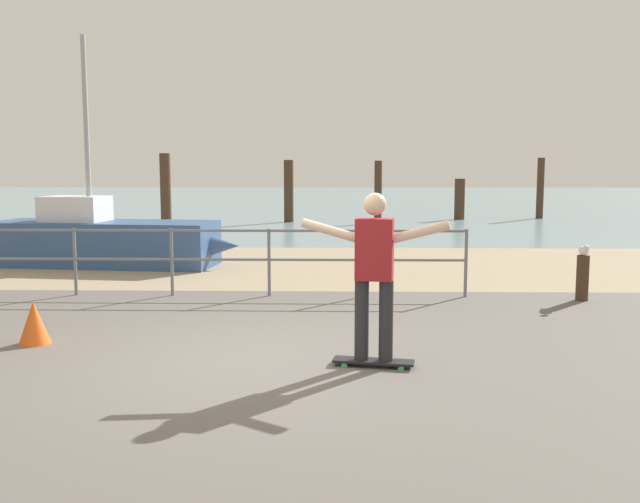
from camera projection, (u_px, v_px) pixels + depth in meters
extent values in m
cube|color=#605B56|center=(245.00, 395.00, 6.09)|extent=(24.00, 10.00, 0.04)
cube|color=tan|center=(297.00, 266.00, 14.03)|extent=(24.00, 6.00, 0.04)
cube|color=#75939E|center=(324.00, 200.00, 41.81)|extent=(72.00, 50.00, 0.04)
cylinder|color=slate|center=(75.00, 262.00, 10.67)|extent=(0.05, 0.05, 1.05)
cylinder|color=slate|center=(172.00, 263.00, 10.63)|extent=(0.05, 0.05, 1.05)
cylinder|color=slate|center=(269.00, 263.00, 10.59)|extent=(0.05, 0.05, 1.05)
cylinder|color=slate|center=(367.00, 263.00, 10.56)|extent=(0.05, 0.05, 1.05)
cylinder|color=slate|center=(466.00, 264.00, 10.52)|extent=(0.05, 0.05, 1.05)
cylinder|color=slate|center=(122.00, 230.00, 10.59)|extent=(10.44, 0.04, 0.04)
cylinder|color=slate|center=(123.00, 259.00, 10.64)|extent=(10.44, 0.04, 0.04)
cube|color=#335184|center=(105.00, 244.00, 13.92)|extent=(4.53, 1.89, 0.90)
cone|color=#335184|center=(212.00, 246.00, 13.62)|extent=(1.18, 0.88, 0.77)
cylinder|color=#9EA0A5|center=(86.00, 129.00, 13.69)|extent=(0.10, 0.10, 3.63)
cube|color=silver|center=(75.00, 209.00, 13.92)|extent=(1.29, 1.03, 0.50)
cube|color=black|center=(373.00, 361.00, 6.88)|extent=(0.82, 0.34, 0.02)
cylinder|color=#3FBF59|center=(402.00, 365.00, 6.91)|extent=(0.06, 0.04, 0.06)
cylinder|color=#3FBF59|center=(401.00, 369.00, 6.76)|extent=(0.06, 0.04, 0.06)
cylinder|color=#3FBF59|center=(347.00, 361.00, 7.02)|extent=(0.06, 0.04, 0.06)
cylinder|color=#3FBF59|center=(344.00, 366.00, 6.87)|extent=(0.06, 0.04, 0.06)
cylinder|color=#26262B|center=(386.00, 321.00, 6.81)|extent=(0.14, 0.14, 0.80)
cylinder|color=#26262B|center=(362.00, 320.00, 6.86)|extent=(0.14, 0.14, 0.80)
cube|color=maroon|center=(374.00, 249.00, 6.75)|extent=(0.39, 0.26, 0.60)
sphere|color=beige|center=(375.00, 204.00, 6.70)|extent=(0.22, 0.22, 0.22)
cylinder|color=beige|center=(421.00, 232.00, 6.64)|extent=(0.56, 0.19, 0.23)
cylinder|color=beige|center=(329.00, 230.00, 6.82)|extent=(0.56, 0.19, 0.23)
cylinder|color=#422D1E|center=(582.00, 279.00, 10.26)|extent=(0.18, 0.18, 0.69)
ellipsoid|color=white|center=(584.00, 251.00, 10.21)|extent=(0.20, 0.34, 0.14)
sphere|color=white|center=(586.00, 248.00, 10.02)|extent=(0.09, 0.09, 0.09)
cone|color=gold|center=(587.00, 248.00, 9.97)|extent=(0.03, 0.05, 0.02)
cube|color=slate|center=(582.00, 249.00, 10.36)|extent=(0.10, 0.13, 0.02)
cylinder|color=#422D1E|center=(166.00, 195.00, 19.84)|extent=(0.30, 0.30, 2.36)
cylinder|color=#422D1E|center=(289.00, 191.00, 24.80)|extent=(0.34, 0.34, 2.23)
cylinder|color=#422D1E|center=(378.00, 192.00, 24.35)|extent=(0.26, 0.26, 2.19)
cylinder|color=#422D1E|center=(460.00, 199.00, 26.09)|extent=(0.38, 0.38, 1.54)
cylinder|color=#422D1E|center=(540.00, 188.00, 26.55)|extent=(0.27, 0.27, 2.33)
cone|color=#E55919|center=(34.00, 323.00, 7.74)|extent=(0.36, 0.36, 0.50)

